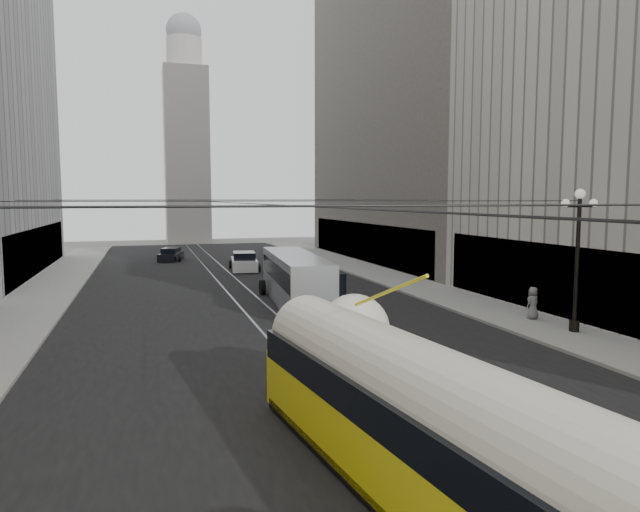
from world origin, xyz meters
TOP-DOWN VIEW (x-y plane):
  - road at (0.00, 32.50)m, footprint 20.00×85.00m
  - sidewalk_left at (-12.00, 36.00)m, footprint 4.00×72.00m
  - sidewalk_right at (12.00, 36.00)m, footprint 4.00×72.00m
  - rail_left at (-0.75, 32.50)m, footprint 0.12×85.00m
  - rail_right at (0.75, 32.50)m, footprint 0.12×85.00m
  - building_right_far at (20.00, 48.00)m, footprint 12.60×32.60m
  - distant_tower at (0.00, 80.00)m, footprint 6.00×6.00m
  - lamppost_right_mid at (12.60, 18.00)m, footprint 1.86×0.44m
  - catenary at (0.12, 31.49)m, footprint 25.00×72.00m
  - streetcar at (-0.50, 7.00)m, footprint 3.90×14.91m
  - city_bus at (2.45, 28.81)m, footprint 3.29×11.51m
  - sedan_white_far at (2.20, 45.28)m, footprint 2.62×5.19m
  - sedan_dark_far at (-3.44, 55.04)m, footprint 2.76×4.34m
  - pedestrian_sidewalk_right at (12.52, 20.79)m, footprint 0.89×0.68m

SIDE VIEW (x-z plane):
  - road at x=0.00m, z-range -0.01..0.01m
  - rail_left at x=-0.75m, z-range -0.02..0.02m
  - rail_right at x=0.75m, z-range -0.02..0.02m
  - sidewalk_left at x=-12.00m, z-range 0.00..0.15m
  - sidewalk_right at x=12.00m, z-range 0.00..0.15m
  - sedan_dark_far at x=-3.44m, z-range -0.06..1.21m
  - sedan_white_far at x=2.20m, z-range -0.07..1.50m
  - pedestrian_sidewalk_right at x=12.52m, z-range 0.15..1.75m
  - city_bus at x=2.45m, z-range 0.14..3.02m
  - streetcar at x=-0.50m, z-range -0.04..3.23m
  - lamppost_right_mid at x=12.60m, z-range 0.56..6.93m
  - catenary at x=0.12m, z-range 5.77..6.00m
  - distant_tower at x=0.00m, z-range -0.71..30.65m
  - building_right_far at x=20.00m, z-range 0.01..32.61m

